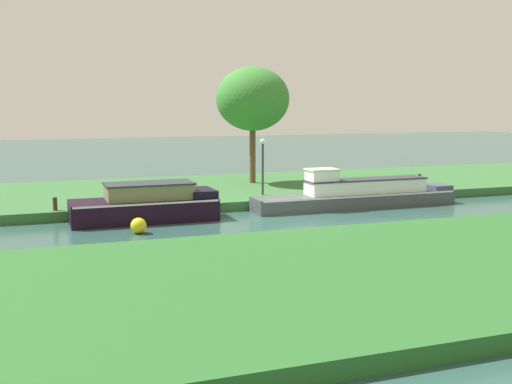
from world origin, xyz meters
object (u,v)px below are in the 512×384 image
willow_tree_left (253,99)px  lamp_post (263,159)px  slate_barge (358,195)px  black_narrowboat (147,204)px  mooring_post_near (419,182)px  mooring_post_far (55,204)px  channel_buoy (138,226)px

willow_tree_left → lamp_post: size_ratio=2.35×
slate_barge → black_narrowboat: size_ratio=1.69×
black_narrowboat → lamp_post: lamp_post is taller
black_narrowboat → willow_tree_left: (6.68, 6.58, 4.05)m
mooring_post_near → mooring_post_far: (-16.41, 0.00, -0.13)m
mooring_post_far → channel_buoy: size_ratio=0.93×
willow_tree_left → mooring_post_near: 9.23m
lamp_post → mooring_post_far: lamp_post is taller
slate_barge → willow_tree_left: size_ratio=1.57×
willow_tree_left → mooring_post_far: bearing=-151.7°
slate_barge → mooring_post_far: bearing=174.5°
channel_buoy → willow_tree_left: bearing=50.1°
slate_barge → willow_tree_left: bearing=110.7°
slate_barge → willow_tree_left: (-2.49, 6.58, 4.13)m
lamp_post → mooring_post_near: lamp_post is taller
willow_tree_left → mooring_post_far: size_ratio=11.48×
willow_tree_left → mooring_post_near: bearing=-39.9°
channel_buoy → black_narrowboat: bearing=72.4°
willow_tree_left → mooring_post_near: (6.42, -5.37, -3.89)m
slate_barge → channel_buoy: slate_barge is taller
black_narrowboat → mooring_post_near: bearing=5.3°
willow_tree_left → slate_barge: bearing=-69.3°
willow_tree_left → channel_buoy: size_ratio=10.67×
lamp_post → mooring_post_near: 7.65m
slate_barge → lamp_post: lamp_post is taller
lamp_post → channel_buoy: (-6.36, -4.66, -1.74)m
willow_tree_left → lamp_post: (-1.04, -4.20, -2.67)m
mooring_post_far → lamp_post: bearing=7.4°
black_narrowboat → lamp_post: 6.27m
lamp_post → channel_buoy: size_ratio=4.53×
slate_barge → lamp_post: size_ratio=3.69×
channel_buoy → mooring_post_near: bearing=14.2°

